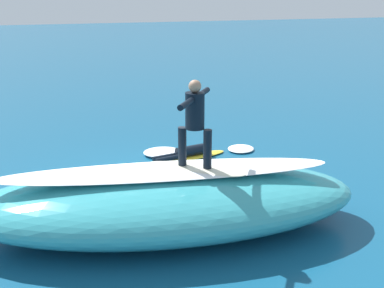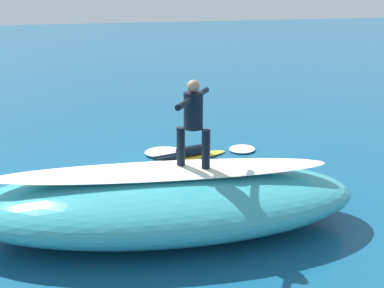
{
  "view_description": "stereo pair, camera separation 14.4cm",
  "coord_description": "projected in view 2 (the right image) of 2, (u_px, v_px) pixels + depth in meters",
  "views": [
    {
      "loc": [
        2.18,
        9.81,
        4.37
      ],
      "look_at": [
        -1.03,
        0.38,
        1.06
      ],
      "focal_mm": 42.88,
      "sensor_mm": 36.0,
      "label": 1
    },
    {
      "loc": [
        2.04,
        9.85,
        4.37
      ],
      "look_at": [
        -1.03,
        0.38,
        1.06
      ],
      "focal_mm": 42.88,
      "sensor_mm": 36.0,
      "label": 2
    }
  ],
  "objects": [
    {
      "name": "foam_patch_mid",
      "position": [
        270.0,
        167.0,
        11.87
      ],
      "size": [
        0.66,
        0.93,
        0.11
      ],
      "primitive_type": "ellipsoid",
      "rotation": [
        0.0,
        0.0,
        1.68
      ],
      "color": "white",
      "rests_on": "ground_plane"
    },
    {
      "name": "surfboard_riding",
      "position": [
        193.0,
        169.0,
        8.62
      ],
      "size": [
        1.87,
        1.6,
        0.1
      ],
      "primitive_type": "ellipsoid",
      "rotation": [
        0.0,
        0.0,
        -0.65
      ],
      "color": "#EAE5C6",
      "rests_on": "wave_crest"
    },
    {
      "name": "surfboard_paddling",
      "position": [
        191.0,
        157.0,
        12.65
      ],
      "size": [
        2.22,
        0.85,
        0.08
      ],
      "primitive_type": "ellipsoid",
      "rotation": [
        0.0,
        0.0,
        -2.97
      ],
      "color": "yellow",
      "rests_on": "ground_plane"
    },
    {
      "name": "foam_patch_far",
      "position": [
        164.0,
        152.0,
        12.92
      ],
      "size": [
        1.27,
        1.13,
        0.15
      ],
      "primitive_type": "ellipsoid",
      "rotation": [
        0.0,
        0.0,
        2.88
      ],
      "color": "white",
      "rests_on": "ground_plane"
    },
    {
      "name": "surfer_riding",
      "position": [
        193.0,
        117.0,
        8.31
      ],
      "size": [
        1.03,
        1.3,
        1.64
      ],
      "rotation": [
        0.0,
        0.0,
        -0.65
      ],
      "color": "black",
      "rests_on": "surfboard_riding"
    },
    {
      "name": "ground_plane",
      "position": [
        146.0,
        186.0,
        10.87
      ],
      "size": [
        120.0,
        120.0,
        0.0
      ],
      "primitive_type": "plane",
      "color": "#145175"
    },
    {
      "name": "wave_crest",
      "position": [
        164.0,
        201.0,
        8.75
      ],
      "size": [
        7.82,
        4.19,
        1.16
      ],
      "primitive_type": "ellipsoid",
      "rotation": [
        0.0,
        0.0,
        -0.17
      ],
      "color": "teal",
      "rests_on": "ground_plane"
    },
    {
      "name": "wave_foam_lip",
      "position": [
        164.0,
        171.0,
        8.55
      ],
      "size": [
        6.4,
        2.11,
        0.08
      ],
      "primitive_type": "ellipsoid",
      "rotation": [
        0.0,
        0.0,
        -0.17
      ],
      "color": "white",
      "rests_on": "wave_crest"
    },
    {
      "name": "surfer_paddling",
      "position": [
        187.0,
        152.0,
        12.54
      ],
      "size": [
        1.68,
        0.54,
        0.3
      ],
      "rotation": [
        0.0,
        0.0,
        -2.97
      ],
      "color": "black",
      "rests_on": "surfboard_paddling"
    },
    {
      "name": "foam_patch_near",
      "position": [
        242.0,
        149.0,
        13.27
      ],
      "size": [
        1.06,
        1.04,
        0.09
      ],
      "primitive_type": "ellipsoid",
      "rotation": [
        0.0,
        0.0,
        0.56
      ],
      "color": "white",
      "rests_on": "ground_plane"
    }
  ]
}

